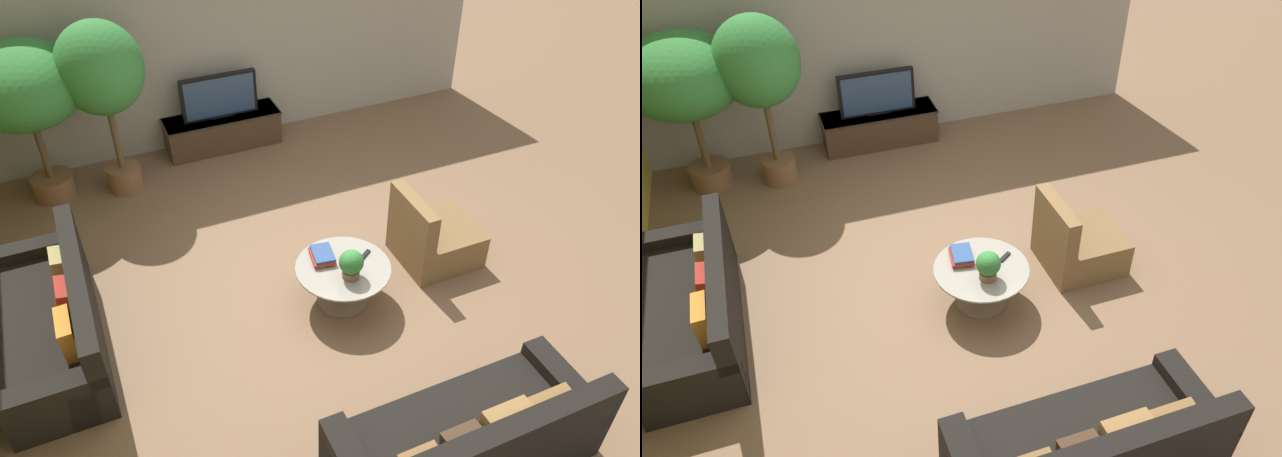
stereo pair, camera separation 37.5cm
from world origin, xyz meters
The scene contains 13 objects.
ground_plane centered at (0.00, 0.00, 0.00)m, with size 24.00×24.00×0.00m, color brown.
back_wall_stone centered at (0.00, 3.26, 1.50)m, with size 7.40×0.12×3.00m, color #A39E93.
media_console centered at (-0.19, 2.94, 0.24)m, with size 1.57×0.50×0.47m.
television centered at (-0.19, 2.94, 0.76)m, with size 1.02×0.13×0.58m.
coffee_table centered at (0.03, -0.45, 0.31)m, with size 0.93×0.93×0.45m.
couch_by_wall centered at (-2.63, 0.07, 0.29)m, with size 0.84×2.07×0.84m.
couch_near_entry centered at (0.13, -2.46, 0.29)m, with size 2.05×0.84×0.84m.
armchair_wicker centered at (1.19, -0.24, 0.27)m, with size 0.80×0.76×0.86m.
potted_palm_tall centered at (-2.44, 2.63, 1.43)m, with size 1.36×1.36×1.96m.
potted_palm_corner centered at (-1.61, 2.44, 1.53)m, with size 0.97×0.97×2.14m.
potted_plant_tabletop centered at (0.04, -0.60, 0.61)m, with size 0.24×0.24×0.30m.
book_stack centered at (-0.11, -0.26, 0.49)m, with size 0.27×0.32×0.08m.
remote_black centered at (0.30, -0.38, 0.46)m, with size 0.04×0.16×0.02m, color black.
Camera 1 is at (-1.97, -4.47, 4.50)m, focal length 35.00 mm.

